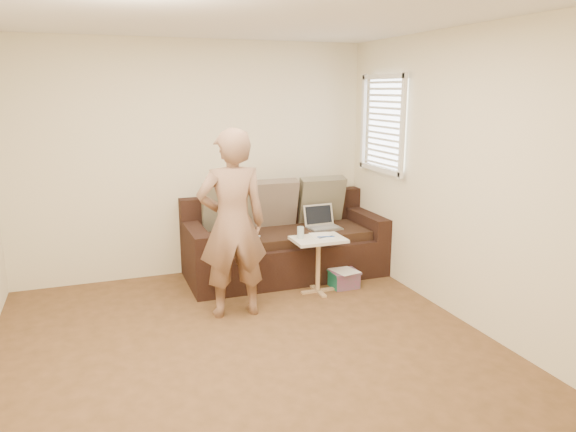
# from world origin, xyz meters

# --- Properties ---
(floor) EXTENTS (4.50, 4.50, 0.00)m
(floor) POSITION_xyz_m (0.00, 0.00, 0.00)
(floor) COLOR #4D371C
(floor) RESTS_ON ground
(ceiling) EXTENTS (4.50, 4.50, 0.00)m
(ceiling) POSITION_xyz_m (0.00, 0.00, 2.60)
(ceiling) COLOR white
(ceiling) RESTS_ON wall_back
(wall_back) EXTENTS (4.00, 0.00, 4.00)m
(wall_back) POSITION_xyz_m (0.00, 2.25, 1.30)
(wall_back) COLOR beige
(wall_back) RESTS_ON ground
(wall_front) EXTENTS (4.00, 0.00, 4.00)m
(wall_front) POSITION_xyz_m (0.00, -2.25, 1.30)
(wall_front) COLOR beige
(wall_front) RESTS_ON ground
(wall_right) EXTENTS (0.00, 4.50, 4.50)m
(wall_right) POSITION_xyz_m (2.00, 0.00, 1.30)
(wall_right) COLOR beige
(wall_right) RESTS_ON ground
(window_blinds) EXTENTS (0.12, 0.88, 1.08)m
(window_blinds) POSITION_xyz_m (1.95, 1.50, 1.70)
(window_blinds) COLOR white
(window_blinds) RESTS_ON wall_right
(sofa) EXTENTS (2.20, 0.95, 0.85)m
(sofa) POSITION_xyz_m (0.90, 1.77, 0.42)
(sofa) COLOR black
(sofa) RESTS_ON ground
(pillow_left) EXTENTS (0.55, 0.29, 0.57)m
(pillow_left) POSITION_xyz_m (0.30, 2.02, 0.79)
(pillow_left) COLOR #655B4A
(pillow_left) RESTS_ON sofa
(pillow_mid) EXTENTS (0.55, 0.27, 0.57)m
(pillow_mid) POSITION_xyz_m (0.85, 2.02, 0.79)
(pillow_mid) COLOR brown
(pillow_mid) RESTS_ON sofa
(pillow_right) EXTENTS (0.55, 0.28, 0.57)m
(pillow_right) POSITION_xyz_m (1.45, 2.02, 0.79)
(pillow_right) COLOR #655B4A
(pillow_right) RESTS_ON sofa
(laptop_silver) EXTENTS (0.38, 0.28, 0.24)m
(laptop_silver) POSITION_xyz_m (1.35, 1.70, 0.52)
(laptop_silver) COLOR #B7BABC
(laptop_silver) RESTS_ON sofa
(laptop_white) EXTENTS (0.36, 0.33, 0.21)m
(laptop_white) POSITION_xyz_m (0.38, 1.63, 0.52)
(laptop_white) COLOR white
(laptop_white) RESTS_ON sofa
(person) EXTENTS (0.66, 0.46, 1.75)m
(person) POSITION_xyz_m (0.08, 0.90, 0.88)
(person) COLOR brown
(person) RESTS_ON ground
(side_table) EXTENTS (0.53, 0.37, 0.58)m
(side_table) POSITION_xyz_m (1.04, 1.15, 0.29)
(side_table) COLOR silver
(side_table) RESTS_ON ground
(drinking_glass) EXTENTS (0.07, 0.07, 0.12)m
(drinking_glass) POSITION_xyz_m (0.86, 1.21, 0.64)
(drinking_glass) COLOR silver
(drinking_glass) RESTS_ON side_table
(scissors) EXTENTS (0.20, 0.16, 0.02)m
(scissors) POSITION_xyz_m (1.12, 1.14, 0.59)
(scissors) COLOR silver
(scissors) RESTS_ON side_table
(paper_on_table) EXTENTS (0.25, 0.33, 0.00)m
(paper_on_table) POSITION_xyz_m (1.10, 1.20, 0.59)
(paper_on_table) COLOR white
(paper_on_table) RESTS_ON side_table
(striped_box) EXTENTS (0.30, 0.30, 0.19)m
(striped_box) POSITION_xyz_m (1.36, 1.20, 0.09)
(striped_box) COLOR #C01C72
(striped_box) RESTS_ON ground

